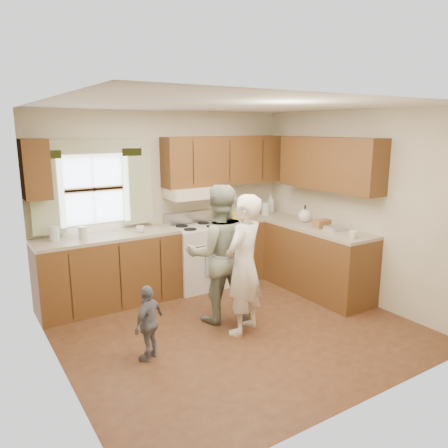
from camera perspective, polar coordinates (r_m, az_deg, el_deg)
room at (r=4.80m, az=1.56°, el=0.16°), size 3.80×3.80×3.80m
kitchen_fixtures at (r=6.10m, az=0.66°, el=-1.14°), size 3.80×2.25×2.15m
stove at (r=6.34m, az=-3.52°, el=-4.12°), size 0.76×0.67×1.07m
woman_left at (r=4.84m, az=2.60°, el=-5.37°), size 0.68×0.59×1.58m
woman_right at (r=5.15m, az=-0.68°, el=-3.92°), size 0.96×0.85×1.64m
child at (r=4.49m, az=-9.80°, el=-12.56°), size 0.48×0.41×0.77m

